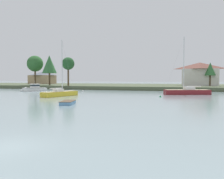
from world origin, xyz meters
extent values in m
plane|color=gray|center=(0.00, 0.00, 0.00)|extent=(547.44, 547.44, 0.00)
cube|color=#4C563D|center=(0.00, 80.71, 0.57)|extent=(246.35, 43.65, 1.15)
cube|color=#669ECC|center=(-6.82, 19.09, 0.14)|extent=(2.37, 3.72, 0.64)
cube|color=brown|center=(-6.82, 19.09, 0.46)|extent=(2.52, 3.89, 0.05)
cube|color=tan|center=(-6.82, 19.09, 0.42)|extent=(1.31, 0.43, 0.03)
cube|color=maroon|center=(8.50, 45.17, 0.16)|extent=(10.18, 5.72, 1.79)
cube|color=#CCB78E|center=(8.50, 45.17, 1.07)|extent=(9.52, 5.23, 0.04)
cube|color=silver|center=(8.97, 45.34, 1.39)|extent=(2.60, 2.25, 0.59)
cylinder|color=silver|center=(7.75, 44.90, 6.87)|extent=(0.20, 0.20, 11.56)
cylinder|color=silver|center=(9.62, 45.57, 1.79)|extent=(3.79, 1.49, 0.16)
cylinder|color=silver|center=(9.62, 45.57, 1.84)|extent=(3.41, 1.34, 0.14)
cylinder|color=#999999|center=(5.89, 44.23, 6.85)|extent=(3.75, 1.36, 11.52)
cube|color=gold|center=(-15.52, 31.94, 0.14)|extent=(4.18, 8.56, 1.61)
cube|color=#CCB78E|center=(-15.52, 31.94, 0.97)|extent=(3.81, 8.02, 0.04)
cube|color=silver|center=(-15.63, 31.54, 1.24)|extent=(1.75, 2.11, 0.50)
cylinder|color=silver|center=(-15.35, 32.58, 6.11)|extent=(0.17, 0.17, 10.24)
cylinder|color=silver|center=(-15.79, 30.98, 1.58)|extent=(1.01, 3.24, 0.13)
cylinder|color=silver|center=(-15.79, 30.98, 1.63)|extent=(0.93, 2.92, 0.14)
cylinder|color=#999999|center=(-14.91, 34.19, 6.08)|extent=(0.90, 3.23, 10.20)
cube|color=white|center=(-32.74, 47.50, 0.21)|extent=(6.00, 6.32, 1.45)
cone|color=white|center=(-34.89, 45.10, 0.21)|extent=(2.73, 2.71, 2.05)
cube|color=black|center=(-32.74, 47.50, 0.90)|extent=(6.16, 6.48, 0.05)
cube|color=silver|center=(-32.70, 47.55, 1.48)|extent=(2.89, 2.92, 1.10)
cube|color=#19232D|center=(-32.70, 47.55, 1.59)|extent=(2.94, 2.98, 0.39)
cube|color=beige|center=(-32.70, 47.55, 2.06)|extent=(3.29, 3.32, 0.06)
cylinder|color=silver|center=(-32.70, 47.55, 2.57)|extent=(0.03, 0.03, 0.96)
sphere|color=white|center=(-18.66, 49.37, 0.09)|extent=(0.49, 0.49, 0.49)
torus|color=#333338|center=(-18.66, 49.37, 0.37)|extent=(0.12, 0.12, 0.02)
sphere|color=#1E8C47|center=(3.73, 36.22, 0.06)|extent=(0.37, 0.37, 0.37)
torus|color=#333338|center=(3.73, 36.22, 0.29)|extent=(0.12, 0.12, 0.02)
cylinder|color=brown|center=(15.39, 73.16, 3.94)|extent=(0.46, 0.46, 5.57)
cone|color=#336B38|center=(15.39, 73.16, 6.67)|extent=(3.41, 3.41, 4.17)
cylinder|color=brown|center=(-29.54, 61.38, 4.39)|extent=(0.57, 0.57, 6.47)
sphere|color=#235128|center=(-29.54, 61.38, 8.56)|extent=(4.17, 4.17, 4.17)
cylinder|color=brown|center=(-45.65, 65.70, 4.47)|extent=(0.57, 0.57, 6.63)
sphere|color=#2D602D|center=(-45.65, 65.70, 9.11)|extent=(5.91, 5.91, 5.91)
cylinder|color=brown|center=(-38.88, 64.72, 4.73)|extent=(0.59, 0.59, 7.17)
cone|color=#336B38|center=(-38.88, 64.72, 8.70)|extent=(5.21, 5.21, 6.37)
cube|color=silver|center=(12.37, 76.83, 4.00)|extent=(11.57, 7.35, 5.71)
pyramid|color=brown|center=(12.37, 76.83, 7.95)|extent=(12.49, 7.94, 2.18)
cube|color=tan|center=(-56.46, 86.07, 3.15)|extent=(10.34, 7.95, 3.99)
pyramid|color=#565B66|center=(-56.46, 86.07, 5.94)|extent=(11.17, 8.58, 1.61)
camera|label=1|loc=(8.87, -9.76, 3.48)|focal=38.13mm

